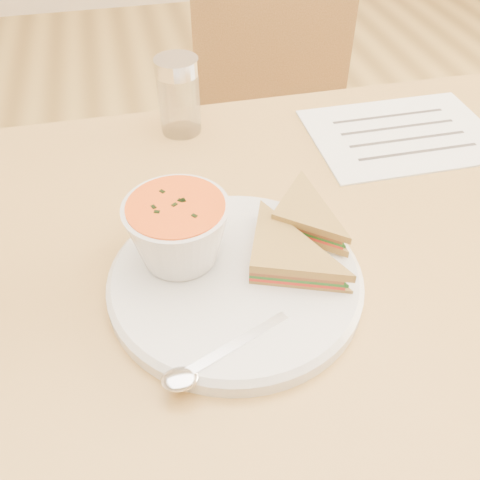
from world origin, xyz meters
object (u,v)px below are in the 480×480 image
object	(u,v)px
dining_table	(294,397)
condiment_shaker	(179,96)
chair_far	(270,159)
soup_bowl	(178,234)
plate	(235,281)

from	to	relation	value
dining_table	condiment_shaker	world-z (taller)	condiment_shaker
chair_far	soup_bowl	size ratio (longest dim) A/B	7.68
plate	condiment_shaker	xyz separation A→B (m)	(-0.01, 0.34, 0.05)
soup_bowl	plate	bearing A→B (deg)	-35.40
chair_far	plate	xyz separation A→B (m)	(-0.24, -0.67, 0.32)
chair_far	soup_bowl	bearing A→B (deg)	79.73
dining_table	chair_far	distance (m)	0.63
chair_far	plate	bearing A→B (deg)	85.00
dining_table	soup_bowl	distance (m)	0.46
condiment_shaker	plate	bearing A→B (deg)	-88.38
dining_table	condiment_shaker	distance (m)	0.53
chair_far	condiment_shaker	bearing A→B (deg)	67.81
chair_far	soup_bowl	distance (m)	0.79
chair_far	plate	distance (m)	0.78
dining_table	condiment_shaker	size ratio (longest dim) A/B	8.61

